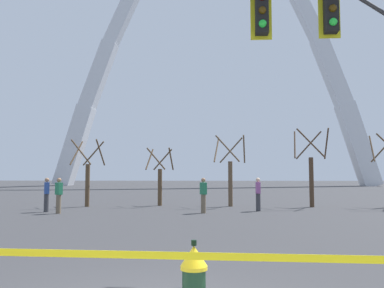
# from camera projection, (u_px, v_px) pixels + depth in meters

# --- Properties ---
(fire_hydrant) EXTENTS (0.46, 0.48, 0.99)m
(fire_hydrant) POSITION_uv_depth(u_px,v_px,m) (194.00, 288.00, 4.34)
(fire_hydrant) COLOR black
(fire_hydrant) RESTS_ON ground
(caution_tape_barrier) EXTENTS (5.45, 0.22, 0.94)m
(caution_tape_barrier) POSITION_uv_depth(u_px,v_px,m) (188.00, 276.00, 4.14)
(caution_tape_barrier) COLOR #232326
(caution_tape_barrier) RESTS_ON ground
(monument_arch) EXTENTS (53.54, 2.74, 47.63)m
(monument_arch) POSITION_uv_depth(u_px,v_px,m) (213.00, 62.00, 66.68)
(monument_arch) COLOR silver
(monument_arch) RESTS_ON ground
(tree_far_left) EXTENTS (1.69, 1.70, 3.65)m
(tree_far_left) POSITION_uv_depth(u_px,v_px,m) (88.00, 177.00, 21.67)
(tree_far_left) COLOR brown
(tree_far_left) RESTS_ON ground
(tree_left_mid) EXTENTS (1.52, 1.53, 3.25)m
(tree_left_mid) POSITION_uv_depth(u_px,v_px,m) (160.00, 180.00, 22.40)
(tree_left_mid) COLOR brown
(tree_left_mid) RESTS_ON ground
(tree_center_left) EXTENTS (1.80, 1.81, 3.89)m
(tree_center_left) POSITION_uv_depth(u_px,v_px,m) (230.00, 175.00, 21.87)
(tree_center_left) COLOR brown
(tree_center_left) RESTS_ON ground
(tree_center_right) EXTENTS (1.94, 1.95, 4.20)m
(tree_center_right) POSITION_uv_depth(u_px,v_px,m) (311.00, 172.00, 21.39)
(tree_center_right) COLOR #473323
(tree_center_right) RESTS_ON ground
(pedestrian_walking_left) EXTENTS (0.34, 0.39, 1.59)m
(pedestrian_walking_left) POSITION_uv_depth(u_px,v_px,m) (47.00, 194.00, 18.47)
(pedestrian_walking_left) COLOR #38383D
(pedestrian_walking_left) RESTS_ON ground
(pedestrian_standing_center) EXTENTS (0.39, 0.37, 1.59)m
(pedestrian_standing_center) POSITION_uv_depth(u_px,v_px,m) (59.00, 195.00, 17.71)
(pedestrian_standing_center) COLOR brown
(pedestrian_standing_center) RESTS_ON ground
(pedestrian_walking_right) EXTENTS (0.34, 0.39, 1.59)m
(pedestrian_walking_right) POSITION_uv_depth(u_px,v_px,m) (203.00, 195.00, 17.91)
(pedestrian_walking_right) COLOR brown
(pedestrian_walking_right) RESTS_ON ground
(pedestrian_near_trees) EXTENTS (0.22, 0.35, 1.59)m
(pedestrian_near_trees) POSITION_uv_depth(u_px,v_px,m) (258.00, 194.00, 18.90)
(pedestrian_near_trees) COLOR #38383D
(pedestrian_near_trees) RESTS_ON ground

